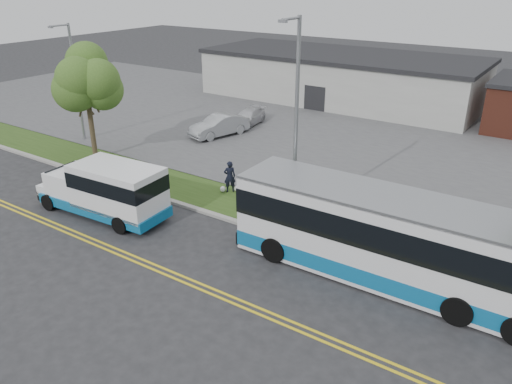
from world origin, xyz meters
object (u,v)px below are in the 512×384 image
Objects in this scene: transit_bus at (391,239)px; parked_car_b at (248,117)px; tree_west at (85,81)px; shuttle_bus at (108,189)px; streetlight_far at (75,78)px; parked_car_a at (219,126)px; pedestrian at (230,177)px; streetlight_near at (295,118)px.

parked_car_b is (-16.84, 14.50, -1.09)m from transit_bus.
transit_bus is (20.59, -2.60, -3.34)m from tree_west.
parked_car_b is (-3.36, 16.86, -0.80)m from shuttle_bus.
streetlight_far is at bearing -136.75° from parked_car_b.
tree_west is at bearing -115.58° from parked_car_b.
parked_car_a is 1.14× the size of parked_car_b.
streetlight_far is 10.45m from parked_car_a.
pedestrian is (-10.19, 3.22, -0.79)m from transit_bus.
streetlight_far reaches higher than transit_bus.
pedestrian is 10.30m from parked_car_a.
parked_car_a is (-3.48, 13.33, -0.62)m from shuttle_bus.
shuttle_bus is 1.83× the size of parked_car_b.
streetlight_far is 1.73× the size of parked_car_a.
pedestrian is (-4.60, 1.09, -4.24)m from streetlight_near.
parked_car_b is at bearing -104.38° from pedestrian.
shuttle_bus is 13.69m from transit_bus.
streetlight_near is 1.29× the size of shuttle_bus.
shuttle_bus is 17.21m from parked_car_b.
transit_bus is at bearing -20.84° from streetlight_near.
streetlight_near is 17.33m from parked_car_b.
shuttle_bus is 4.16× the size of pedestrian.
streetlight_far reaches higher than parked_car_b.
parked_car_b is at bearing 132.26° from streetlight_near.
streetlight_near is 9.82m from shuttle_bus.
tree_west reaches higher than pedestrian.
streetlight_far is at bearing 171.95° from streetlight_near.
parked_car_a is (7.63, 6.16, -3.61)m from streetlight_far.
streetlight_far reaches higher than pedestrian.
parked_car_b is (7.75, 9.69, -3.79)m from streetlight_far.
shuttle_bus is 1.60× the size of parked_car_a.
transit_bus is at bearing -48.83° from parked_car_b.
shuttle_bus is (7.11, -4.95, -3.64)m from tree_west.
parked_car_b is at bearing 97.54° from shuttle_bus.
streetlight_near reaches higher than parked_car_a.
transit_bus is at bearing -7.20° from tree_west.
tree_west is 0.54× the size of transit_bus.
streetlight_far is at bearing 143.44° from shuttle_bus.
parked_car_b is (-6.65, 11.29, -0.30)m from pedestrian.
streetlight_near reaches higher than tree_west.
streetlight_far is (-4.00, 2.22, -0.65)m from tree_west.
shuttle_bus reaches higher than parked_car_b.
pedestrian is 0.38× the size of parked_car_a.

